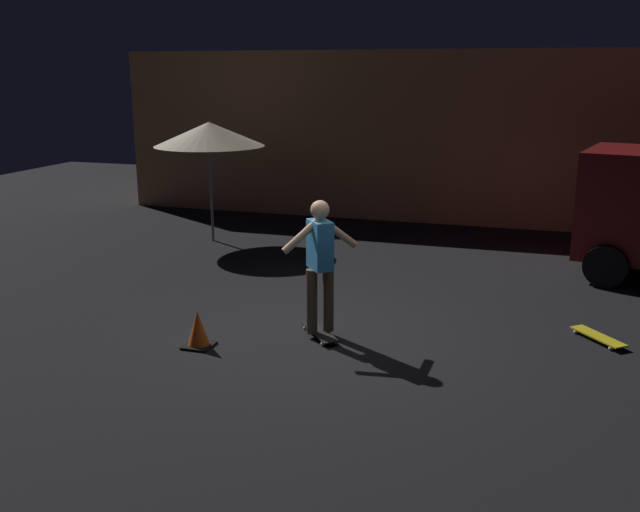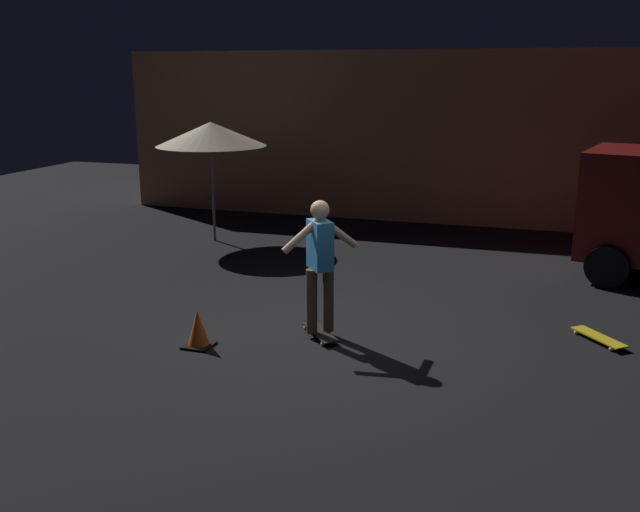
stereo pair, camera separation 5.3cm
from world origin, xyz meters
name	(u,v)px [view 2 (the right image)]	position (x,y,z in m)	size (l,w,h in m)	color
ground_plane	(324,335)	(0.00, 0.00, 0.00)	(28.00, 28.00, 0.00)	black
low_building	(430,131)	(-0.19, 9.16, 1.84)	(13.63, 4.00, 3.67)	tan
patio_umbrella	(211,134)	(-3.59, 4.27, 2.07)	(2.10, 2.10, 2.30)	slate
skateboard_ridden	(320,333)	(-0.03, -0.05, 0.06)	(0.65, 0.73, 0.07)	black
skateboard_spare	(599,337)	(3.30, 0.83, 0.06)	(0.65, 0.73, 0.07)	gold
skater	(320,257)	(-0.03, -0.05, 1.04)	(0.82, 0.69, 1.67)	brown
traffic_cone	(198,330)	(-1.34, -0.81, 0.21)	(0.34, 0.34, 0.46)	black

